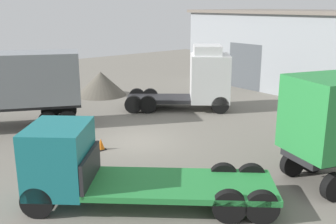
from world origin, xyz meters
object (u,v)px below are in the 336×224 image
object	(u,v)px
flatbed_truck_teal	(99,167)
traffic_cone	(101,144)
tractor_unit_white	(201,80)
gravel_pile	(101,83)

from	to	relation	value
flatbed_truck_teal	traffic_cone	world-z (taller)	flatbed_truck_teal
traffic_cone	tractor_unit_white	bearing A→B (deg)	105.74
traffic_cone	gravel_pile	bearing A→B (deg)	150.08
tractor_unit_white	gravel_pile	size ratio (longest dim) A/B	1.76
tractor_unit_white	gravel_pile	distance (m)	8.27
flatbed_truck_teal	gravel_pile	world-z (taller)	flatbed_truck_teal
tractor_unit_white	flatbed_truck_teal	distance (m)	13.31
tractor_unit_white	gravel_pile	xyz separation A→B (m)	(-7.65, -2.96, -1.05)
flatbed_truck_teal	tractor_unit_white	bearing A→B (deg)	-106.61
flatbed_truck_teal	gravel_pile	xyz separation A→B (m)	(-14.57, 8.40, -0.43)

